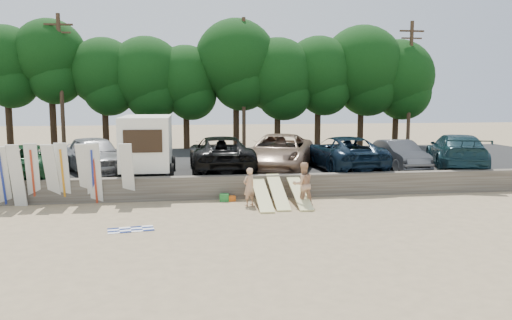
# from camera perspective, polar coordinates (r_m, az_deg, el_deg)

# --- Properties ---
(ground) EXTENTS (120.00, 120.00, 0.00)m
(ground) POSITION_cam_1_polar(r_m,az_deg,el_deg) (18.93, -1.92, -6.20)
(ground) COLOR tan
(ground) RESTS_ON ground
(seawall) EXTENTS (44.00, 0.50, 1.00)m
(seawall) POSITION_cam_1_polar(r_m,az_deg,el_deg) (21.75, -2.74, -3.08)
(seawall) COLOR #6B6356
(seawall) RESTS_ON ground
(parking_lot) EXTENTS (44.00, 14.50, 0.70)m
(parking_lot) POSITION_cam_1_polar(r_m,az_deg,el_deg) (29.15, -4.06, -0.73)
(parking_lot) COLOR #282828
(parking_lot) RESTS_ON ground
(treeline) EXTENTS (32.68, 6.19, 9.14)m
(treeline) POSITION_cam_1_polar(r_m,az_deg,el_deg) (36.00, -2.45, 10.32)
(treeline) COLOR #382616
(treeline) RESTS_ON parking_lot
(utility_poles) EXTENTS (25.80, 0.26, 9.00)m
(utility_poles) POSITION_cam_1_polar(r_m,az_deg,el_deg) (34.54, -1.40, 8.98)
(utility_poles) COLOR #473321
(utility_poles) RESTS_ON parking_lot
(box_trailer) EXTENTS (2.52, 4.43, 2.79)m
(box_trailer) POSITION_cam_1_polar(r_m,az_deg,el_deg) (24.08, -12.35, 2.00)
(box_trailer) COLOR white
(box_trailer) RESTS_ON parking_lot
(car_1) EXTENTS (2.99, 5.76, 1.55)m
(car_1) POSITION_cam_1_polar(r_m,az_deg,el_deg) (24.97, -24.64, -0.13)
(car_1) COLOR #153A1F
(car_1) RESTS_ON parking_lot
(car_2) EXTENTS (4.10, 5.71, 1.80)m
(car_2) POSITION_cam_1_polar(r_m,az_deg,el_deg) (25.36, -17.97, 0.57)
(car_2) COLOR gray
(car_2) RESTS_ON parking_lot
(car_3) EXTENTS (3.02, 6.39, 1.76)m
(car_3) POSITION_cam_1_polar(r_m,az_deg,el_deg) (24.83, -4.08, 0.73)
(car_3) COLOR black
(car_3) RESTS_ON parking_lot
(car_4) EXTENTS (5.05, 7.13, 1.80)m
(car_4) POSITION_cam_1_polar(r_m,az_deg,el_deg) (25.25, 2.64, 0.89)
(car_4) COLOR #856955
(car_4) RESTS_ON parking_lot
(car_5) EXTENTS (3.14, 6.29, 1.71)m
(car_5) POSITION_cam_1_polar(r_m,az_deg,el_deg) (25.75, 9.92, 0.81)
(car_5) COLOR black
(car_5) RESTS_ON parking_lot
(car_6) EXTENTS (1.70, 4.49, 1.46)m
(car_6) POSITION_cam_1_polar(r_m,az_deg,el_deg) (26.75, 16.01, 0.61)
(car_6) COLOR #45474A
(car_6) RESTS_ON parking_lot
(car_7) EXTENTS (4.30, 6.50, 1.75)m
(car_7) POSITION_cam_1_polar(r_m,az_deg,el_deg) (28.27, 21.93, 1.00)
(car_7) COLOR #15323B
(car_7) RESTS_ON parking_lot
(surfboard_upright_0) EXTENTS (0.60, 0.91, 2.49)m
(surfboard_upright_0) POSITION_cam_1_polar(r_m,az_deg,el_deg) (22.23, -26.99, -1.70)
(surfboard_upright_0) COLOR silver
(surfboard_upright_0) RESTS_ON ground
(surfboard_upright_1) EXTENTS (0.55, 0.66, 2.55)m
(surfboard_upright_1) POSITION_cam_1_polar(r_m,az_deg,el_deg) (21.97, -25.69, -1.64)
(surfboard_upright_1) COLOR silver
(surfboard_upright_1) RESTS_ON ground
(surfboard_upright_2) EXTENTS (0.55, 0.59, 2.57)m
(surfboard_upright_2) POSITION_cam_1_polar(r_m,az_deg,el_deg) (22.07, -24.15, -1.51)
(surfboard_upright_2) COLOR silver
(surfboard_upright_2) RESTS_ON ground
(surfboard_upright_3) EXTENTS (0.59, 0.81, 2.52)m
(surfboard_upright_3) POSITION_cam_1_polar(r_m,az_deg,el_deg) (21.82, -22.33, -1.57)
(surfboard_upright_3) COLOR silver
(surfboard_upright_3) RESTS_ON ground
(surfboard_upright_4) EXTENTS (0.52, 0.54, 2.57)m
(surfboard_upright_4) POSITION_cam_1_polar(r_m,az_deg,el_deg) (21.77, -21.20, -1.47)
(surfboard_upright_4) COLOR silver
(surfboard_upright_4) RESTS_ON ground
(surfboard_upright_5) EXTENTS (0.57, 0.77, 2.53)m
(surfboard_upright_5) POSITION_cam_1_polar(r_m,az_deg,el_deg) (21.57, -18.99, -1.51)
(surfboard_upright_5) COLOR silver
(surfboard_upright_5) RESTS_ON ground
(surfboard_upright_6) EXTENTS (0.57, 0.75, 2.53)m
(surfboard_upright_6) POSITION_cam_1_polar(r_m,az_deg,el_deg) (21.48, -18.15, -1.50)
(surfboard_upright_6) COLOR silver
(surfboard_upright_6) RESTS_ON ground
(surfboard_upright_7) EXTENTS (0.53, 0.55, 2.57)m
(surfboard_upright_7) POSITION_cam_1_polar(r_m,az_deg,el_deg) (21.45, -17.93, -1.45)
(surfboard_upright_7) COLOR silver
(surfboard_upright_7) RESTS_ON ground
(surfboard_upright_8) EXTENTS (0.56, 0.78, 2.52)m
(surfboard_upright_8) POSITION_cam_1_polar(r_m,az_deg,el_deg) (21.27, -14.46, -1.46)
(surfboard_upright_8) COLOR silver
(surfboard_upright_8) RESTS_ON ground
(surfboard_low_0) EXTENTS (0.56, 2.90, 0.90)m
(surfboard_low_0) POSITION_cam_1_polar(r_m,az_deg,el_deg) (20.29, 0.70, -3.98)
(surfboard_low_0) COLOR #EBE294
(surfboard_low_0) RESTS_ON ground
(surfboard_low_1) EXTENTS (0.56, 2.86, 1.04)m
(surfboard_low_1) POSITION_cam_1_polar(r_m,az_deg,el_deg) (20.58, 2.51, -3.63)
(surfboard_low_1) COLOR #EBE294
(surfboard_low_1) RESTS_ON ground
(surfboard_low_2) EXTENTS (0.56, 2.88, 0.96)m
(surfboard_low_2) POSITION_cam_1_polar(r_m,az_deg,el_deg) (20.66, 4.96, -3.71)
(surfboard_low_2) COLOR #EBE294
(surfboard_low_2) RESTS_ON ground
(beachgoer_a) EXTENTS (0.68, 0.62, 1.55)m
(beachgoer_a) POSITION_cam_1_polar(r_m,az_deg,el_deg) (20.21, -0.80, -3.08)
(beachgoer_a) COLOR tan
(beachgoer_a) RESTS_ON ground
(beachgoer_b) EXTENTS (0.95, 0.78, 1.79)m
(beachgoer_b) POSITION_cam_1_polar(r_m,az_deg,el_deg) (20.18, 5.39, -2.78)
(beachgoer_b) COLOR tan
(beachgoer_b) RESTS_ON ground
(cooler) EXTENTS (0.42, 0.36, 0.32)m
(cooler) POSITION_cam_1_polar(r_m,az_deg,el_deg) (21.19, -3.63, -4.30)
(cooler) COLOR #238030
(cooler) RESTS_ON ground
(gear_bag) EXTENTS (0.34, 0.29, 0.22)m
(gear_bag) POSITION_cam_1_polar(r_m,az_deg,el_deg) (21.23, -2.80, -4.41)
(gear_bag) COLOR orange
(gear_bag) RESTS_ON ground
(beach_towel) EXTENTS (1.73, 1.73, 0.00)m
(beach_towel) POSITION_cam_1_polar(r_m,az_deg,el_deg) (17.29, -14.11, -7.71)
(beach_towel) COLOR white
(beach_towel) RESTS_ON ground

